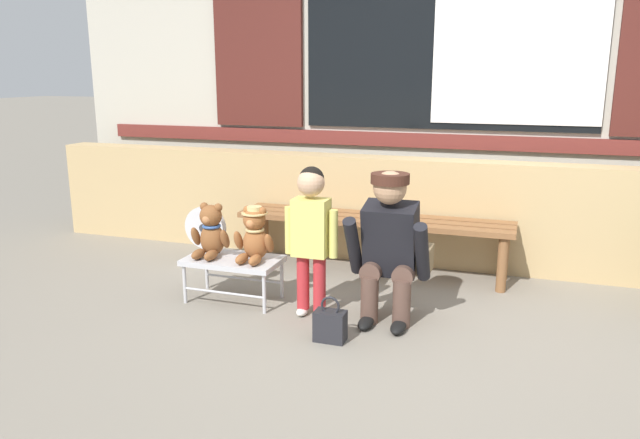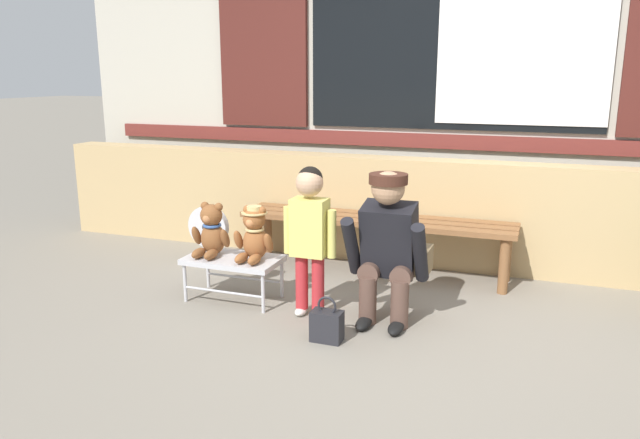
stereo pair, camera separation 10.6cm
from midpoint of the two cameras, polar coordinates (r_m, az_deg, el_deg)
The scene contains 11 objects.
ground_plane at distance 3.73m, azimuth 7.66°, elevation -10.46°, with size 60.00×60.00×0.00m, color gray.
brick_low_wall at distance 4.93m, azimuth 11.47°, elevation 0.59°, with size 6.89×0.25×0.85m, color tan.
shop_facade at distance 5.33m, azimuth 13.15°, elevation 16.47°, with size 7.03×0.26×3.62m.
wooden_bench_long at distance 4.67m, azimuth 5.81°, elevation -0.58°, with size 2.10×0.40×0.44m.
small_display_bench at distance 4.15m, azimuth -7.40°, elevation -3.97°, with size 0.64×0.36×0.30m.
teddy_bear_plain at distance 4.17m, azimuth -9.42°, elevation -1.13°, with size 0.28×0.26×0.36m.
teddy_bear_with_hat at distance 4.03m, azimuth -5.45°, elevation -1.42°, with size 0.28×0.27×0.36m.
child_standing at distance 3.76m, azimuth -0.16°, elevation -0.55°, with size 0.35×0.18×0.96m.
adult_crouching at distance 3.74m, azimuth 7.36°, elevation -2.53°, with size 0.50×0.49×0.95m.
handbag_on_ground at distance 3.56m, azimuth 1.51°, elevation -9.87°, with size 0.18×0.11×0.27m.
floor_fan at distance 4.97m, azimuth -9.73°, elevation -1.43°, with size 0.34×0.24×0.48m.
Camera 2 is at (0.76, -3.31, 1.51)m, focal length 34.18 mm.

